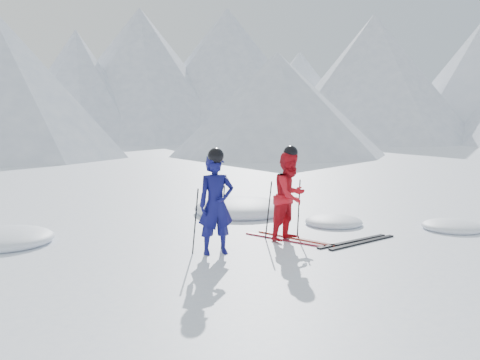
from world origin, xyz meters
TOP-DOWN VIEW (x-y plane):
  - ground at (0.00, 0.00)m, footprint 160.00×160.00m
  - mountain_range at (5.71, 35.31)m, footprint 106.15×62.94m
  - skier_blue at (-2.28, -0.11)m, footprint 0.65×0.48m
  - skier_red at (-0.68, 0.11)m, footprint 0.94×0.83m
  - pole_blue_left at (-2.58, 0.04)m, footprint 0.11×0.08m
  - pole_blue_right at (-2.03, 0.14)m, footprint 0.11×0.07m
  - pole_red_left at (-0.98, 0.36)m, footprint 0.11×0.09m
  - pole_red_right at (-0.38, 0.26)m, footprint 0.11×0.08m
  - ski_worn_left at (-0.80, 0.11)m, footprint 0.71×1.61m
  - ski_worn_right at (-0.56, 0.11)m, footprint 0.60×1.65m
  - ski_loose_a at (0.19, -0.59)m, footprint 1.70×0.30m
  - ski_loose_b at (0.29, -0.74)m, footprint 1.69×0.36m
  - snow_lumps at (-1.10, 2.24)m, footprint 9.34×5.31m

SIDE VIEW (x-z plane):
  - ground at x=0.00m, z-range 0.00..0.00m
  - snow_lumps at x=-1.10m, z-range -0.24..0.24m
  - ski_worn_left at x=-0.80m, z-range 0.00..0.03m
  - ski_worn_right at x=-0.56m, z-range 0.00..0.03m
  - ski_loose_a at x=0.19m, z-range 0.00..0.03m
  - ski_loose_b at x=0.29m, z-range 0.00..0.03m
  - pole_red_left at x=-0.98m, z-range 0.00..1.07m
  - pole_red_right at x=-0.38m, z-range 0.00..1.07m
  - pole_blue_left at x=-2.58m, z-range 0.00..1.07m
  - pole_blue_right at x=-2.03m, z-range 0.00..1.07m
  - skier_red at x=-0.68m, z-range 0.00..1.60m
  - skier_blue at x=-2.28m, z-range 0.00..1.61m
  - mountain_range at x=5.71m, z-range -1.04..14.49m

